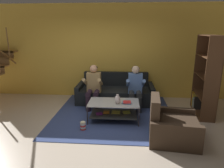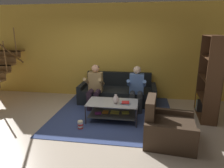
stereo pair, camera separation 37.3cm
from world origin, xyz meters
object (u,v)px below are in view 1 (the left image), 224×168
Objects in this scene: bookshelf at (207,81)px; armchair at (171,127)px; popcorn_tub at (83,126)px; couch at (115,93)px; vase at (117,99)px; person_seated_left at (93,85)px; person_seated_right at (135,86)px; coffee_table at (114,108)px; book_stack at (127,103)px.

bookshelf is 1.98× the size of armchair.
popcorn_tub is (-1.82, 0.25, -0.17)m from armchair.
couch is 1.46m from vase.
couch is at bearing 95.28° from vase.
person_seated_left is 2.95m from bookshelf.
person_seated_right is at bearing 63.20° from vase.
coffee_table is 1.18× the size of armchair.
armchair is (1.80, -1.56, -0.38)m from person_seated_left.
couch is 0.88m from person_seated_left.
coffee_table is at bearing 146.19° from armchair.
popcorn_tub is (-0.60, -1.86, -0.18)m from couch.
coffee_table is 0.86m from popcorn_tub.
person_seated_right is 4.89× the size of book_stack.
armchair is (0.66, -1.56, -0.37)m from person_seated_right.
popcorn_tub is (-0.73, -0.44, -0.47)m from vase.
couch is 10.04× the size of vase.
couch is 1.13× the size of bookshelf.
couch is 1.90× the size of person_seated_right.
bookshelf is (2.37, -0.67, 0.57)m from couch.
person_seated_left reaches higher than coffee_table.
person_seated_right is at bearing 55.25° from coffee_table.
person_seated_left reaches higher than person_seated_right.
vase is 2.38m from bookshelf.
person_seated_right reaches higher than coffee_table.
couch reaches higher than book_stack.
vase reaches higher than popcorn_tub.
person_seated_right is 1.81m from bookshelf.
book_stack is at bearing -16.07° from coffee_table.
armchair is at bearing -38.82° from book_stack.
popcorn_tub is (-0.64, -0.55, -0.20)m from coffee_table.
person_seated_left is at bearing 137.12° from book_stack.
person_seated_left is 1.01× the size of person_seated_right.
popcorn_tub is at bearing 172.18° from armchair.
person_seated_left reaches higher than couch.
bookshelf is at bearing -2.41° from person_seated_left.
bookshelf is (2.94, -0.12, 0.20)m from person_seated_left.
person_seated_right is at bearing 75.47° from book_stack.
couch reaches higher than coffee_table.
couch is 2.44m from armchair.
bookshelf is at bearing 15.45° from coffee_table.
coffee_table is 0.30m from vase.
person_seated_right is 5.29× the size of vase.
couch is 1.88× the size of person_seated_left.
person_seated_left is 1.27m from book_stack.
person_seated_right is 0.98m from vase.
coffee_table is (0.61, -0.77, -0.35)m from person_seated_left.
person_seated_right is 1.84m from popcorn_tub.
coffee_table is 0.37m from book_stack.
bookshelf reaches higher than vase.
book_stack is at bearing -42.88° from person_seated_left.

